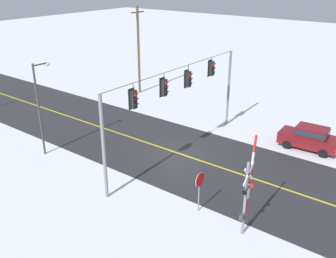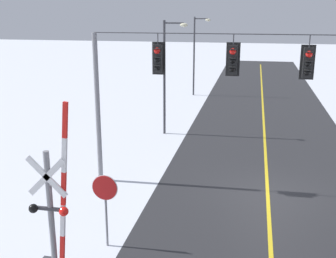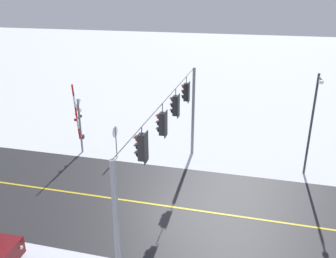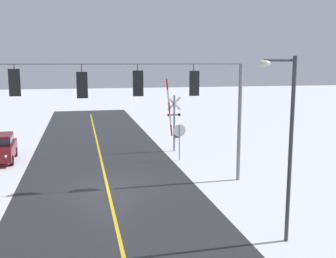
% 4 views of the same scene
% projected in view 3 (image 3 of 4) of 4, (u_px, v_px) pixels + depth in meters
% --- Properties ---
extents(ground_plane, '(160.00, 160.00, 0.00)m').
position_uv_depth(ground_plane, '(168.00, 206.00, 19.48)').
color(ground_plane, silver).
extents(road_asphalt, '(9.00, 80.00, 0.01)m').
position_uv_depth(road_asphalt, '(283.00, 223.00, 18.11)').
color(road_asphalt, '#28282B').
rests_on(road_asphalt, ground).
extents(lane_centre_line, '(0.14, 72.00, 0.01)m').
position_uv_depth(lane_centre_line, '(283.00, 223.00, 18.11)').
color(lane_centre_line, gold).
rests_on(lane_centre_line, ground).
extents(signal_span, '(14.20, 0.47, 6.22)m').
position_uv_depth(signal_span, '(169.00, 131.00, 17.99)').
color(signal_span, gray).
rests_on(signal_span, ground).
extents(stop_sign, '(0.80, 0.09, 2.35)m').
position_uv_depth(stop_sign, '(115.00, 135.00, 24.47)').
color(stop_sign, gray).
rests_on(stop_sign, ground).
extents(railroad_crossing, '(1.10, 0.31, 5.16)m').
position_uv_depth(railroad_crossing, '(79.00, 122.00, 25.10)').
color(railroad_crossing, gray).
rests_on(railroad_crossing, ground).
extents(streetlamp_near, '(1.39, 0.28, 6.50)m').
position_uv_depth(streetlamp_near, '(313.00, 117.00, 21.38)').
color(streetlamp_near, '#38383D').
rests_on(streetlamp_near, ground).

